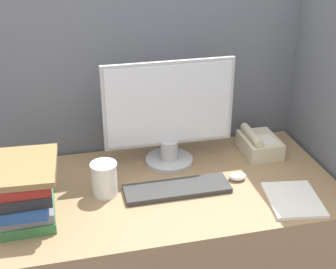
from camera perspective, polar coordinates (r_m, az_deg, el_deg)
name	(u,v)px	position (r m, az deg, el deg)	size (l,w,h in m)	color
cubicle_panel_rear	(142,139)	(2.16, -3.14, -0.54)	(1.79, 0.04, 1.52)	slate
cubicle_panel_right	(326,158)	(2.11, 18.70, -2.69)	(0.04, 0.75, 1.52)	slate
desk	(161,260)	(2.07, -0.87, -15.03)	(1.39, 0.69, 0.74)	#937551
monitor	(169,116)	(1.91, 0.14, 2.24)	(0.54, 0.20, 0.45)	#B7B7BC
keyboard	(177,189)	(1.81, 1.12, -6.64)	(0.41, 0.13, 0.02)	#333333
mouse	(238,176)	(1.90, 8.49, -5.08)	(0.07, 0.05, 0.03)	silver
coffee_cup	(104,179)	(1.78, -7.76, -5.38)	(0.10, 0.10, 0.13)	white
book_stack	(23,191)	(1.70, -17.23, -6.63)	(0.25, 0.30, 0.21)	#38723F
desk_telephone	(259,144)	(2.10, 11.03, -1.16)	(0.15, 0.20, 0.11)	beige
paper_pile	(293,199)	(1.82, 15.04, -7.65)	(0.22, 0.26, 0.01)	white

